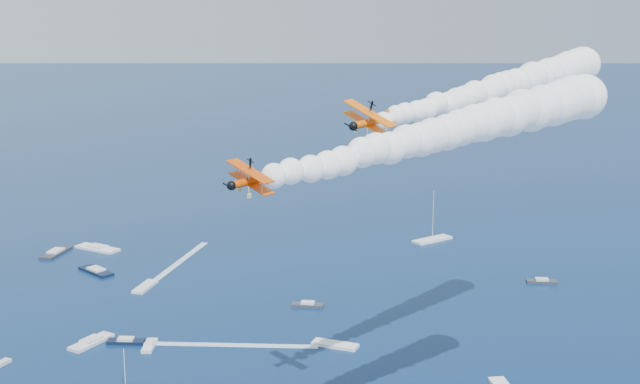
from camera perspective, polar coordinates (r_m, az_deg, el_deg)
biplane_lead at (r=125.97m, az=3.41°, el=4.74°), size 10.82×12.64×9.01m
biplane_trail at (r=94.12m, az=-4.55°, el=0.79°), size 7.97×9.19×6.27m
smoke_trail_lead at (r=151.58m, az=11.83°, el=6.82°), size 68.58×40.57×12.15m
smoke_trail_trail at (r=115.34m, az=8.98°, el=4.18°), size 68.10×30.31×12.15m
spectator_boats at (r=217.85m, az=-12.26°, el=-6.99°), size 208.23×152.26×0.70m
boat_wakes at (r=201.26m, az=-11.51°, el=-8.73°), size 89.62×88.73×0.04m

